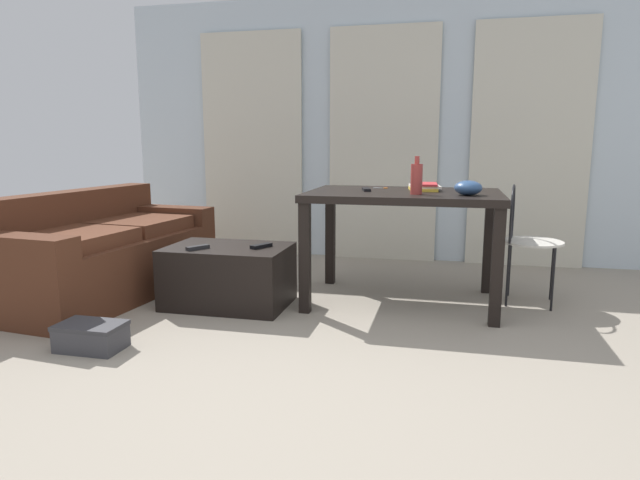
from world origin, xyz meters
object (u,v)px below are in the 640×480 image
Objects in this scene: tv_remote_secondary at (198,248)px; tv_remote_primary at (261,246)px; book_stack at (424,187)px; shoebox at (91,336)px; couch at (101,254)px; coffee_table at (229,276)px; craft_table at (404,206)px; bowl at (468,188)px; scissors at (382,188)px; tv_remote_on_table at (366,189)px; wire_chair at (523,231)px; bottle_near at (417,178)px.

tv_remote_primary is at bearing 54.85° from tv_remote_secondary.
book_stack is 2.35m from shoebox.
coffee_table is at bearing -2.33° from couch.
bowl reaches higher than craft_table.
scissors is at bearing 145.53° from bowl.
craft_table is 7.93× the size of tv_remote_primary.
tv_remote_on_table is (-0.39, -0.13, -0.01)m from book_stack.
scissors is 2.20m from shoebox.
tv_remote_on_table reaches higher than coffee_table.
tv_remote_primary is at bearing -163.22° from wire_chair.
shoebox is (-2.38, -1.49, -0.44)m from wire_chair.
wire_chair is 0.62m from bowl.
couch is 2.22× the size of coffee_table.
bottle_near is at bearing -57.40° from scissors.
tv_remote_on_table is 1.04× the size of tv_remote_secondary.
couch is 10.40× the size of bowl.
tv_remote_on_table is 0.83m from tv_remote_primary.
bowl reaches higher than shoebox.
bowl is at bearing -28.35° from tv_remote_on_table.
bowl reaches higher than tv_remote_on_table.
couch reaches higher than coffee_table.
wire_chair is (0.81, 0.18, -0.17)m from craft_table.
bottle_near reaches higher than tv_remote_secondary.
craft_table is at bearing 53.80° from tv_remote_secondary.
coffee_table is 1.71m from bowl.
tv_remote_on_table is (0.90, 0.35, 0.59)m from coffee_table.
wire_chair is 5.16× the size of tv_remote_secondary.
wire_chair is at bearing 9.32° from couch.
bowl is 1.07× the size of tv_remote_primary.
bottle_near reaches higher than tv_remote_on_table.
bowl reaches higher than coffee_table.
craft_table reaches higher than coffee_table.
bottle_near is at bearing -41.66° from tv_remote_on_table.
craft_table is 2.14m from shoebox.
bowl is (0.33, 0.01, -0.06)m from bottle_near.
tv_remote_on_table is 0.25m from scissors.
tv_remote_primary is at bearing 2.42° from coffee_table.
scissors is at bearing 126.99° from craft_table.
craft_table is 11.91× the size of scissors.
tv_remote_secondary is at bearing -159.29° from craft_table.
wire_chair reaches higher than tv_remote_secondary.
book_stack is 1.89× the size of tv_remote_on_table.
scissors is 1.40m from tv_remote_secondary.
coffee_table is 2.07m from wire_chair.
scissors reaches higher than couch.
shoebox is at bearing -140.18° from craft_table.
bowl is (-0.39, -0.36, 0.32)m from wire_chair.
craft_table is at bearing -134.22° from book_stack.
tv_remote_on_table is at bearing 21.10° from coffee_table.
wire_chair is at bearing -3.15° from scissors.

